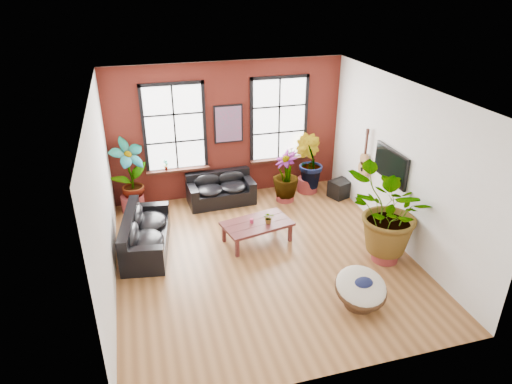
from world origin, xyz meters
TOP-DOWN VIEW (x-y plane):
  - room at (0.00, 0.15)m, footprint 6.04×6.54m
  - sofa_back at (-0.35, 2.76)m, footprint 1.72×0.89m
  - sofa_left at (-2.38, 0.99)m, footprint 1.17×2.18m
  - coffee_table at (0.04, 0.66)m, footprint 1.62×1.14m
  - papasan_chair at (1.23, -1.92)m, footprint 0.96×0.98m
  - poster at (0.00, 3.18)m, footprint 0.74×0.06m
  - tv_wall_unit at (2.93, 0.60)m, footprint 0.13×1.86m
  - media_box at (2.78, 2.21)m, footprint 0.67×0.62m
  - pot_back_left at (-2.56, 2.89)m, footprint 0.58×0.58m
  - pot_back_right at (2.06, 2.75)m, footprint 0.70×0.70m
  - pot_right_wall at (2.41, -0.76)m, footprint 0.65×0.65m
  - pot_mid at (1.29, 2.39)m, footprint 0.61×0.61m
  - floor_plant_back_left at (-2.53, 2.88)m, footprint 1.11×1.02m
  - floor_plant_back_right at (2.06, 2.76)m, footprint 0.96×1.00m
  - floor_plant_right_wall at (2.39, -0.73)m, footprint 2.12×2.02m
  - floor_plant_mid at (1.29, 2.39)m, footprint 0.81×0.81m
  - table_plant at (0.28, 0.57)m, footprint 0.27×0.24m
  - sill_plant_left at (-1.65, 3.13)m, footprint 0.17×0.17m
  - sill_plant_right at (1.70, 3.13)m, footprint 0.19×0.19m

SIDE VIEW (x-z plane):
  - pot_mid at x=1.29m, z-range 0.00..0.34m
  - pot_back_right at x=2.06m, z-range 0.00..0.39m
  - pot_right_wall at x=2.41m, z-range 0.00..0.40m
  - pot_back_left at x=-2.56m, z-range 0.00..0.42m
  - media_box at x=2.78m, z-range 0.00..0.45m
  - sofa_back at x=-0.35m, z-range -0.04..0.74m
  - papasan_chair at x=1.23m, z-range 0.01..0.72m
  - sofa_left at x=-2.38m, z-range -0.04..0.78m
  - coffee_table at x=0.04m, z-range 0.13..0.70m
  - table_plant at x=0.28m, z-range 0.47..0.74m
  - floor_plant_mid at x=1.29m, z-range 0.14..1.36m
  - floor_plant_back_right at x=2.06m, z-range 0.15..1.57m
  - floor_plant_back_left at x=-2.53m, z-range 0.15..1.89m
  - sill_plant_left at x=-1.65m, z-range 0.90..1.17m
  - sill_plant_right at x=1.70m, z-range 0.90..1.17m
  - floor_plant_right_wall at x=2.39m, z-range 0.16..2.00m
  - tv_wall_unit at x=2.93m, z-range 0.94..2.14m
  - room at x=0.00m, z-range -0.02..3.52m
  - poster at x=0.00m, z-range 1.46..2.44m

